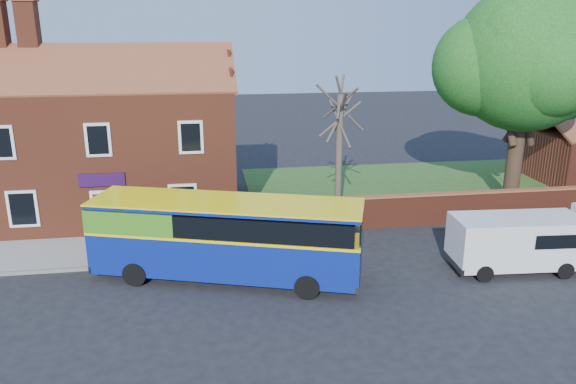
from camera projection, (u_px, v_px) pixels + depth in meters
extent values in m
plane|color=black|center=(281.00, 305.00, 19.73)|extent=(120.00, 120.00, 0.00)
cube|color=gray|center=(102.00, 252.00, 24.15)|extent=(18.00, 3.50, 0.12)
cube|color=slate|center=(94.00, 268.00, 22.49)|extent=(18.00, 0.15, 0.14)
cube|color=#426B28|center=(464.00, 186.00, 33.87)|extent=(26.00, 12.00, 0.04)
cube|color=brown|center=(114.00, 150.00, 28.66)|extent=(12.00, 8.00, 6.50)
cube|color=brown|center=(99.00, 68.00, 25.53)|extent=(12.30, 4.08, 2.16)
cube|color=brown|center=(112.00, 62.00, 29.32)|extent=(12.30, 4.08, 2.16)
cube|color=brown|center=(28.00, 25.00, 26.39)|extent=(0.90, 0.90, 2.20)
cube|color=black|center=(98.00, 140.00, 24.46)|extent=(1.10, 0.06, 1.50)
cube|color=#4C0F19|center=(106.00, 216.00, 25.46)|extent=(0.95, 0.04, 2.10)
cube|color=silver|center=(105.00, 215.00, 25.46)|extent=(1.20, 0.06, 2.30)
cube|color=#280C37|center=(102.00, 180.00, 24.95)|extent=(2.00, 0.06, 0.60)
cube|color=maroon|center=(519.00, 206.00, 27.99)|extent=(22.00, 0.30, 1.50)
cube|color=brown|center=(521.00, 190.00, 27.75)|extent=(22.00, 0.38, 0.10)
cube|color=navy|center=(227.00, 250.00, 21.49)|extent=(10.49, 5.58, 1.62)
cube|color=yellow|center=(226.00, 230.00, 21.25)|extent=(10.52, 5.60, 0.10)
cube|color=black|center=(226.00, 218.00, 21.11)|extent=(10.11, 5.47, 0.81)
cube|color=#448E1F|center=(142.00, 213.00, 21.64)|extent=(4.10, 3.54, 0.87)
cube|color=navy|center=(225.00, 204.00, 20.95)|extent=(10.49, 5.58, 0.14)
cube|color=yellow|center=(225.00, 202.00, 20.93)|extent=(10.54, 5.63, 0.06)
cylinder|color=black|center=(135.00, 274.00, 21.08)|extent=(0.96, 0.55, 0.92)
cylinder|color=black|center=(159.00, 250.00, 23.33)|extent=(0.96, 0.55, 0.92)
cylinder|color=black|center=(307.00, 287.00, 20.06)|extent=(0.96, 0.55, 0.92)
cylinder|color=black|center=(315.00, 260.00, 22.31)|extent=(0.96, 0.55, 0.92)
cube|color=silver|center=(516.00, 240.00, 22.17)|extent=(5.15, 2.34, 1.91)
cube|color=black|center=(572.00, 232.00, 22.27)|extent=(0.19, 1.71, 0.75)
cube|color=black|center=(573.00, 258.00, 22.62)|extent=(0.23, 2.02, 0.24)
cylinder|color=black|center=(484.00, 273.00, 21.41)|extent=(0.68, 0.26, 0.66)
cylinder|color=black|center=(465.00, 254.00, 23.22)|extent=(0.68, 0.26, 0.66)
cylinder|color=black|center=(565.00, 270.00, 21.67)|extent=(0.68, 0.26, 0.66)
cylinder|color=black|center=(540.00, 251.00, 23.47)|extent=(0.68, 0.26, 0.66)
cylinder|color=black|center=(514.00, 162.00, 29.90)|extent=(0.83, 0.83, 4.78)
sphere|color=#2F8128|center=(527.00, 58.00, 28.33)|extent=(7.48, 7.48, 7.48)
sphere|color=#2F8128|center=(560.00, 69.00, 29.22)|extent=(5.40, 5.40, 5.40)
sphere|color=#2F8128|center=(483.00, 66.00, 28.76)|extent=(5.20, 5.20, 5.20)
cylinder|color=#4C4238|center=(339.00, 156.00, 28.03)|extent=(0.35, 0.35, 6.18)
cylinder|color=#4C4238|center=(340.00, 112.00, 27.38)|extent=(0.36, 3.01, 2.43)
cylinder|color=#4C4238|center=(340.00, 117.00, 27.45)|extent=(1.57, 2.22, 2.22)
cylinder|color=#4C4238|center=(340.00, 108.00, 27.32)|extent=(2.53, 1.16, 2.46)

